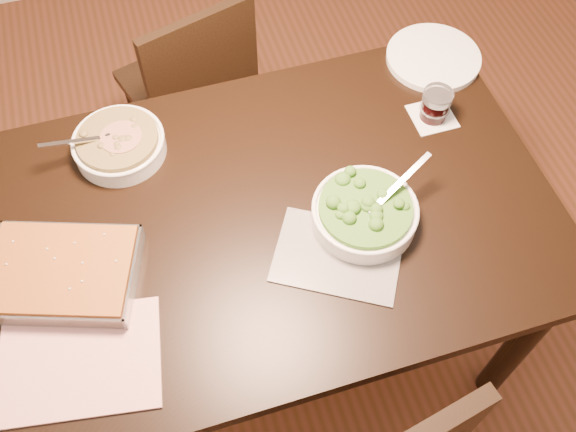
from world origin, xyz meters
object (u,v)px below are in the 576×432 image
(table, at_px, (265,234))
(chair_far, at_px, (193,86))
(broccoli_bowl, at_px, (365,213))
(baking_dish, at_px, (63,273))
(dinner_plate, at_px, (433,57))
(stew_bowl, at_px, (119,144))
(wine_tumbler, at_px, (436,104))

(table, xyz_separation_m, chair_far, (-0.04, 0.76, -0.20))
(broccoli_bowl, height_order, chair_far, broccoli_bowl)
(baking_dish, relative_size, chair_far, 0.47)
(chair_far, bearing_deg, broccoli_bowl, 90.69)
(table, height_order, broccoli_bowl, broccoli_bowl)
(broccoli_bowl, xyz_separation_m, dinner_plate, (0.38, 0.45, -0.03))
(dinner_plate, bearing_deg, stew_bowl, -175.48)
(chair_far, bearing_deg, dinner_plate, 131.72)
(stew_bowl, bearing_deg, chair_far, 61.55)
(broccoli_bowl, relative_size, wine_tumbler, 3.13)
(dinner_plate, distance_m, chair_far, 0.82)
(table, bearing_deg, broccoli_bowl, -21.66)
(baking_dish, height_order, chair_far, chair_far)
(baking_dish, bearing_deg, table, 23.41)
(stew_bowl, height_order, wine_tumbler, wine_tumbler)
(chair_far, bearing_deg, baking_dish, 44.77)
(table, bearing_deg, baking_dish, -175.50)
(table, relative_size, stew_bowl, 5.42)
(broccoli_bowl, distance_m, baking_dish, 0.70)
(stew_bowl, distance_m, wine_tumbler, 0.82)
(table, height_order, chair_far, chair_far)
(stew_bowl, relative_size, chair_far, 0.32)
(stew_bowl, height_order, baking_dish, stew_bowl)
(wine_tumbler, distance_m, dinner_plate, 0.22)
(table, bearing_deg, chair_far, 93.32)
(broccoli_bowl, xyz_separation_m, chair_far, (-0.26, 0.84, -0.33))
(broccoli_bowl, relative_size, dinner_plate, 1.03)
(stew_bowl, relative_size, broccoli_bowl, 0.94)
(table, relative_size, wine_tumbler, 15.98)
(stew_bowl, distance_m, baking_dish, 0.37)
(broccoli_bowl, height_order, wine_tumbler, broccoli_bowl)
(broccoli_bowl, bearing_deg, dinner_plate, 49.72)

